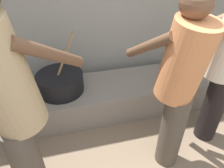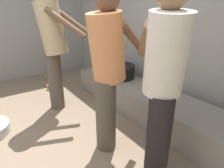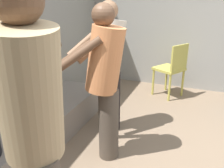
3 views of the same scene
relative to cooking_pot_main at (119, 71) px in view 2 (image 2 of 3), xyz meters
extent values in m
cube|color=gray|center=(0.62, 0.50, 0.72)|extent=(5.60, 0.20, 2.36)
cube|color=slate|center=(0.59, -0.02, -0.28)|extent=(2.63, 0.60, 0.35)
cylinder|color=black|center=(0.00, 0.00, 0.00)|extent=(0.49, 0.49, 0.21)
cylinder|color=#937047|center=(0.08, 0.00, 0.30)|extent=(0.26, 0.04, 0.51)
cylinder|color=#4C4238|center=(0.88, -0.85, -0.09)|extent=(0.20, 0.20, 0.74)
cylinder|color=#D17F4C|center=(0.87, -0.82, 0.58)|extent=(0.41, 0.46, 0.63)
cylinder|color=brown|center=(0.92, -0.56, 0.64)|extent=(0.21, 0.45, 0.34)
cylinder|color=brown|center=(0.67, -0.65, 0.64)|extent=(0.21, 0.45, 0.34)
cylinder|color=#4C4238|center=(-0.26, -0.94, -0.05)|extent=(0.20, 0.20, 0.81)
cylinder|color=tan|center=(-0.24, -0.92, 0.68)|extent=(0.48, 0.49, 0.69)
cylinder|color=brown|center=(0.02, -0.83, 0.75)|extent=(0.38, 0.41, 0.37)
cylinder|color=brown|center=(-0.17, -0.65, 0.75)|extent=(0.38, 0.41, 0.37)
cylinder|color=black|center=(1.40, -0.67, -0.08)|extent=(0.20, 0.20, 0.74)
cylinder|color=beige|center=(1.38, -0.66, 0.58)|extent=(0.48, 0.47, 0.63)
cylinder|color=brown|center=(1.29, -0.41, 0.65)|extent=(0.40, 0.34, 0.35)
cylinder|color=brown|center=(1.12, -0.62, 0.65)|extent=(0.40, 0.34, 0.35)
cube|color=#946944|center=(-1.32, -0.68, -0.41)|extent=(0.53, 0.09, 0.08)
cube|color=#A17245|center=(-1.30, -0.64, -0.41)|extent=(0.69, 0.45, 0.09)
cube|color=#836146|center=(-1.48, -0.60, -0.42)|extent=(0.54, 0.38, 0.07)
camera|label=1|loc=(0.09, -1.91, 1.28)|focal=33.65mm
camera|label=2|loc=(2.22, -1.73, 0.87)|focal=29.89mm
camera|label=3|loc=(-1.04, -1.64, 1.11)|focal=38.02mm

